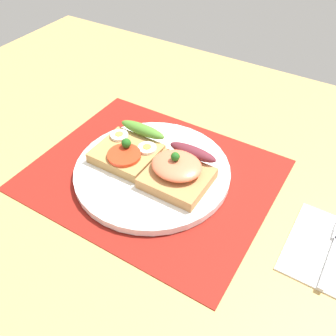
% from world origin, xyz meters
% --- Properties ---
extents(ground_plane, '(1.20, 0.90, 0.03)m').
position_xyz_m(ground_plane, '(0.00, 0.00, -0.02)').
color(ground_plane, tan).
extents(placemat, '(0.38, 0.31, 0.00)m').
position_xyz_m(placemat, '(0.00, 0.00, 0.00)').
color(placemat, maroon).
rests_on(placemat, ground_plane).
extents(plate, '(0.25, 0.25, 0.01)m').
position_xyz_m(plate, '(0.00, 0.00, 0.01)').
color(plate, white).
rests_on(plate, placemat).
extents(sandwich_egg_tomato, '(0.10, 0.10, 0.04)m').
position_xyz_m(sandwich_egg_tomato, '(-0.05, 0.01, 0.03)').
color(sandwich_egg_tomato, '#AD8147').
rests_on(sandwich_egg_tomato, plate).
extents(sandwich_salmon, '(0.10, 0.10, 0.05)m').
position_xyz_m(sandwich_salmon, '(0.05, 0.00, 0.03)').
color(sandwich_salmon, '#B27C48').
rests_on(sandwich_salmon, plate).
extents(napkin, '(0.13, 0.13, 0.01)m').
position_xyz_m(napkin, '(0.29, -0.00, 0.00)').
color(napkin, white).
rests_on(napkin, ground_plane).
extents(fork, '(0.02, 0.13, 0.00)m').
position_xyz_m(fork, '(0.29, -0.00, 0.01)').
color(fork, '#B7B7BC').
rests_on(fork, napkin).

